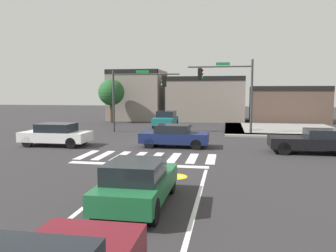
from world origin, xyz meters
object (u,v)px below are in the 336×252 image
car_navy (174,136)px  car_teal (166,119)px  traffic_signal_northeast (229,84)px  car_black (313,141)px  car_green (138,183)px  traffic_signal_northwest (137,88)px  car_white (56,134)px  roadside_tree (111,93)px

car_navy → car_teal: 11.94m
traffic_signal_northeast → car_black: bearing=120.7°
car_black → car_green: size_ratio=1.06×
traffic_signal_northwest → traffic_signal_northeast: bearing=0.6°
car_black → car_navy: bearing=-5.7°
car_white → roadside_tree: size_ratio=0.89×
car_black → car_green: 12.66m
traffic_signal_northwest → traffic_signal_northeast: traffic_signal_northeast is taller
traffic_signal_northwest → roadside_tree: traffic_signal_northwest is taller
car_navy → roadside_tree: bearing=-58.0°
traffic_signal_northwest → car_teal: (1.62, 4.58, -2.93)m
car_black → car_white: 15.55m
traffic_signal_northeast → car_green: traffic_signal_northeast is taller
car_black → car_green: car_green is taller
car_white → car_green: (8.16, -10.20, -0.01)m
car_navy → car_teal: size_ratio=1.00×
car_white → roadside_tree: roadside_tree is taller
car_green → roadside_tree: bearing=21.1°
traffic_signal_northeast → car_teal: size_ratio=1.42×
car_navy → car_teal: (-2.66, 11.64, 0.09)m
car_white → traffic_signal_northeast: bearing=-143.5°
traffic_signal_northeast → car_white: bearing=36.5°
traffic_signal_northwest → car_white: 9.07m
traffic_signal_northeast → car_navy: bearing=64.9°
car_teal → roadside_tree: roadside_tree is taller
car_black → car_white: (-15.55, -0.07, 0.02)m
car_white → car_green: bearing=128.6°
traffic_signal_northeast → roadside_tree: bearing=-31.9°
traffic_signal_northwest → car_green: bearing=-74.8°
car_navy → car_white: (-7.50, -0.88, 0.03)m
traffic_signal_northwest → car_black: (12.32, -7.86, -3.00)m
car_green → car_white: bearing=38.6°
car_black → car_teal: bearing=-49.3°
car_white → roadside_tree: (-1.91, 15.94, 2.62)m
traffic_signal_northeast → car_navy: traffic_signal_northeast is taller
traffic_signal_northeast → car_teal: bearing=-36.9°
traffic_signal_northeast → traffic_signal_northwest: bearing=0.6°
traffic_signal_northwest → car_white: bearing=-112.2°
traffic_signal_northwest → roadside_tree: 9.52m
car_green → traffic_signal_northeast: bearing=-8.4°
traffic_signal_northeast → car_white: size_ratio=1.40×
traffic_signal_northeast → car_white: 13.89m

